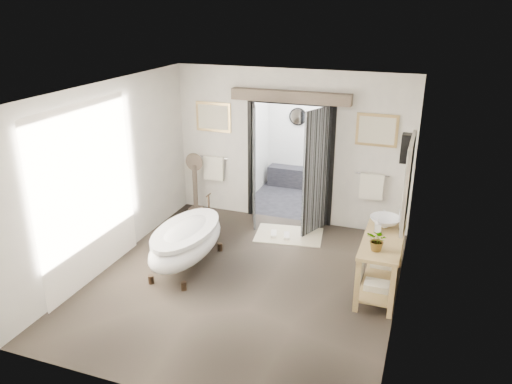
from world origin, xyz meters
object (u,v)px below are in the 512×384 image
Objects in this scene: vanity at (380,257)px; basin at (385,222)px; clawfoot_tub at (186,241)px; rug at (289,235)px.

basin reaches higher than vanity.
basin is at bearing 89.97° from vanity.
basin is (2.96, 0.72, 0.48)m from clawfoot_tub.
vanity is 2.20m from rug.
clawfoot_tub is at bearing -172.63° from vanity.
vanity is at bearing -35.79° from rug.
vanity is at bearing 7.37° from clawfoot_tub.
rug is 2.17m from basin.
clawfoot_tub is 4.14× the size of basin.
basin is at bearing -27.83° from rug.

